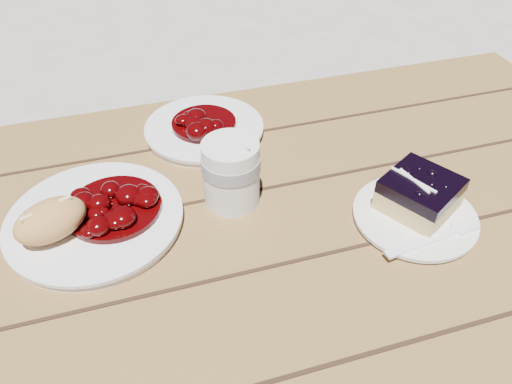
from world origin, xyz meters
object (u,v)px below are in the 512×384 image
object	(u,v)px
bread_roll	(50,220)
coffee_cup	(231,173)
picnic_table	(84,335)
second_plate	(204,130)
blueberry_cake	(420,193)
dessert_plate	(414,217)
main_plate	(95,220)

from	to	relation	value
bread_roll	coffee_cup	bearing A→B (deg)	3.23
picnic_table	second_plate	distance (m)	0.41
blueberry_cake	bread_roll	bearing A→B (deg)	139.91
dessert_plate	second_plate	bearing A→B (deg)	128.92
second_plate	dessert_plate	bearing A→B (deg)	-51.08
picnic_table	main_plate	bearing A→B (deg)	53.23
picnic_table	second_plate	xyz separation A→B (m)	(0.26, 0.27, 0.17)
blueberry_cake	coffee_cup	size ratio (longest dim) A/B	1.26
main_plate	bread_roll	world-z (taller)	bread_roll
dessert_plate	blueberry_cake	bearing A→B (deg)	56.31
bread_roll	blueberry_cake	world-z (taller)	bread_roll
picnic_table	blueberry_cake	world-z (taller)	blueberry_cake
bread_roll	dessert_plate	world-z (taller)	bread_roll
blueberry_cake	second_plate	world-z (taller)	blueberry_cake
dessert_plate	coffee_cup	size ratio (longest dim) A/B	1.67
second_plate	main_plate	bearing A→B (deg)	-137.54
picnic_table	bread_roll	size ratio (longest dim) A/B	19.32
picnic_table	main_plate	xyz separation A→B (m)	(0.06, 0.07, 0.17)
coffee_cup	picnic_table	bearing A→B (deg)	-165.31
coffee_cup	blueberry_cake	bearing A→B (deg)	-22.20
main_plate	picnic_table	bearing A→B (deg)	-126.77
main_plate	bread_roll	bearing A→B (deg)	-160.02
second_plate	picnic_table	bearing A→B (deg)	-134.86
bread_roll	main_plate	bearing A→B (deg)	19.98
main_plate	bread_roll	size ratio (longest dim) A/B	2.47
dessert_plate	second_plate	xyz separation A→B (m)	(-0.26, 0.32, 0.00)
main_plate	bread_roll	distance (m)	0.07
dessert_plate	blueberry_cake	world-z (taller)	blueberry_cake
bread_roll	dessert_plate	xyz separation A→B (m)	(0.52, -0.11, -0.04)
main_plate	second_plate	distance (m)	0.28
picnic_table	coffee_cup	bearing A→B (deg)	14.69
picnic_table	bread_roll	world-z (taller)	bread_roll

